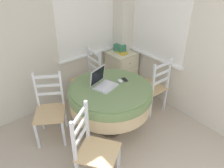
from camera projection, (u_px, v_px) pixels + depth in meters
name	position (u px, v px, depth m)	size (l,w,h in m)	color
corner_room_shell	(136.00, 45.00, 2.83)	(4.25, 5.07, 2.55)	beige
round_dining_table	(110.00, 96.00, 3.02)	(1.15, 1.15, 0.75)	#4C3D2D
laptop	(103.00, 83.00, 2.94)	(0.37, 0.35, 0.25)	silver
computer_mouse	(120.00, 81.00, 3.04)	(0.06, 0.09, 0.05)	white
cell_phone	(125.00, 80.00, 3.11)	(0.08, 0.12, 0.01)	black
dining_chair_near_back_window	(88.00, 79.00, 3.74)	(0.44, 0.41, 0.96)	tan
dining_chair_near_right_window	(153.00, 87.00, 3.52)	(0.40, 0.43, 0.96)	tan
dining_chair_camera_near	(94.00, 150.00, 2.40)	(0.58, 0.58, 0.96)	tan
dining_chair_left_flank	(50.00, 110.00, 3.01)	(0.57, 0.58, 0.96)	tan
corner_cabinet	(121.00, 70.00, 4.21)	(0.48, 0.49, 0.74)	beige
storage_box	(120.00, 48.00, 4.00)	(0.15, 0.19, 0.14)	#387A5B
book_on_cabinet	(122.00, 53.00, 3.96)	(0.14, 0.20, 0.02)	gold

